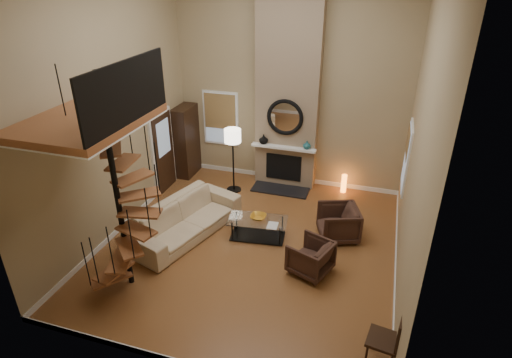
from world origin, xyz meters
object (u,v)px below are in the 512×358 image
(sofa, at_px, (186,218))
(floor_lamp, at_px, (233,141))
(hutch, at_px, (187,142))
(coffee_table, at_px, (258,226))
(armchair_far, at_px, (313,258))
(side_chair, at_px, (390,338))
(accent_lamp, at_px, (344,183))
(armchair_near, at_px, (342,223))

(sofa, xyz_separation_m, floor_lamp, (0.32, 2.23, 1.02))
(hutch, distance_m, coffee_table, 3.85)
(armchair_far, bearing_deg, sofa, -79.20)
(sofa, relative_size, side_chair, 2.78)
(accent_lamp, relative_size, side_chair, 0.50)
(armchair_far, bearing_deg, coffee_table, -100.59)
(hutch, height_order, side_chair, hutch)
(sofa, bearing_deg, armchair_far, -82.34)
(side_chair, bearing_deg, accent_lamp, 103.76)
(sofa, distance_m, accent_lamp, 4.32)
(sofa, distance_m, armchair_near, 3.43)
(floor_lamp, bearing_deg, side_chair, -47.70)
(armchair_near, bearing_deg, hutch, -132.90)
(armchair_near, relative_size, side_chair, 0.86)
(sofa, distance_m, armchair_far, 3.00)
(hutch, xyz_separation_m, coffee_table, (2.85, -2.50, -0.67))
(side_chair, bearing_deg, coffee_table, 137.65)
(armchair_far, distance_m, accent_lamp, 3.52)
(coffee_table, bearing_deg, side_chair, -42.35)
(sofa, xyz_separation_m, side_chair, (4.40, -2.26, 0.13))
(accent_lamp, bearing_deg, armchair_near, -84.50)
(armchair_near, distance_m, armchair_far, 1.47)
(armchair_far, bearing_deg, side_chair, 60.42)
(hutch, relative_size, coffee_table, 1.52)
(armchair_far, xyz_separation_m, floor_lamp, (-2.63, 2.74, 1.06))
(armchair_near, distance_m, side_chair, 3.35)
(armchair_near, height_order, accent_lamp, armchair_near)
(armchair_far, height_order, floor_lamp, floor_lamp)
(sofa, relative_size, armchair_far, 3.61)
(sofa, distance_m, side_chair, 4.94)
(armchair_far, distance_m, floor_lamp, 3.95)
(armchair_near, xyz_separation_m, floor_lamp, (-2.99, 1.32, 1.06))
(hutch, bearing_deg, sofa, -65.52)
(sofa, bearing_deg, floor_lamp, 9.47)
(armchair_far, relative_size, side_chair, 0.77)
(coffee_table, height_order, floor_lamp, floor_lamp)
(hutch, xyz_separation_m, floor_lamp, (1.60, -0.60, 0.46))
(sofa, height_order, accent_lamp, sofa)
(side_chair, bearing_deg, sofa, 152.85)
(floor_lamp, xyz_separation_m, side_chair, (4.08, -4.48, -0.89))
(armchair_near, height_order, side_chair, side_chair)
(hutch, relative_size, side_chair, 2.10)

